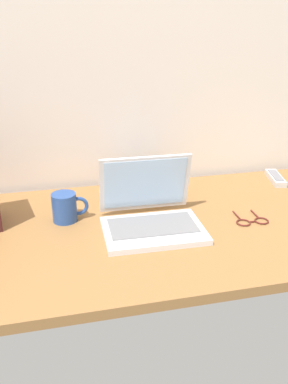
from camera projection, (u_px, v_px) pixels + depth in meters
desk at (138, 231)px, 1.34m from camera, size 1.60×0.76×0.03m
laptop at (150, 214)px, 1.32m from camera, size 0.32×0.27×0.21m
coffee_mug at (65, 207)px, 1.36m from camera, size 0.12×0.08×0.10m
remote_control_near at (275, 178)px, 1.70m from camera, size 0.08×0.17×0.02m
eyeglasses at (252, 221)px, 1.36m from camera, size 0.11×0.11×0.01m
book_stack at (146, 184)px, 1.56m from camera, size 0.22×0.20×0.08m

